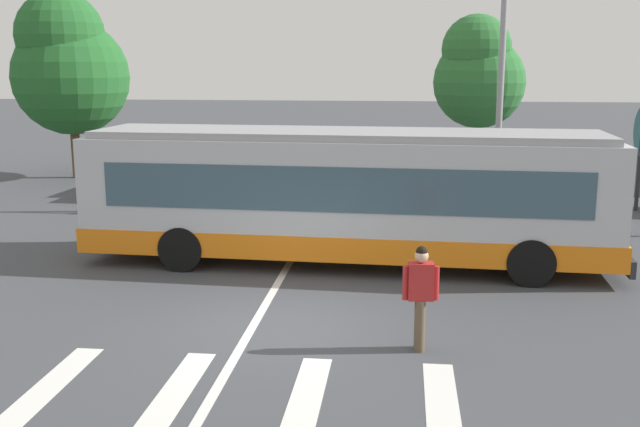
% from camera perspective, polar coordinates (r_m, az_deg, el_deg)
% --- Properties ---
extents(ground_plane, '(160.00, 160.00, 0.00)m').
position_cam_1_polar(ground_plane, '(13.20, -3.24, -8.57)').
color(ground_plane, '#424449').
extents(city_transit_bus, '(12.06, 3.05, 3.06)m').
position_cam_1_polar(city_transit_bus, '(16.75, 2.06, 1.39)').
color(city_transit_bus, black).
rests_on(city_transit_bus, ground_plane).
extents(pedestrian_crossing_street, '(0.58, 0.30, 1.72)m').
position_cam_1_polar(pedestrian_crossing_street, '(11.88, 7.76, -6.03)').
color(pedestrian_crossing_street, brown).
rests_on(pedestrian_crossing_street, ground_plane).
extents(parked_car_champagne, '(2.03, 4.58, 1.35)m').
position_cam_1_polar(parked_car_champagne, '(27.12, -13.55, 3.21)').
color(parked_car_champagne, black).
rests_on(parked_car_champagne, ground_plane).
extents(parked_car_silver, '(2.15, 4.62, 1.35)m').
position_cam_1_polar(parked_car_silver, '(26.29, -8.12, 3.16)').
color(parked_car_silver, black).
rests_on(parked_car_silver, ground_plane).
extents(parked_car_red, '(2.13, 4.62, 1.35)m').
position_cam_1_polar(parked_car_red, '(26.14, -2.28, 3.22)').
color(parked_car_red, black).
rests_on(parked_car_red, ground_plane).
extents(parked_car_black, '(2.10, 4.61, 1.35)m').
position_cam_1_polar(parked_car_black, '(25.30, 3.92, 2.93)').
color(parked_car_black, black).
rests_on(parked_car_black, ground_plane).
extents(parked_car_charcoal, '(2.08, 4.60, 1.35)m').
position_cam_1_polar(parked_car_charcoal, '(25.73, 10.06, 2.92)').
color(parked_car_charcoal, black).
rests_on(parked_car_charcoal, ground_plane).
extents(twin_arm_street_lamp, '(4.75, 0.32, 9.74)m').
position_cam_1_polar(twin_arm_street_lamp, '(23.78, 14.01, 14.61)').
color(twin_arm_street_lamp, '#939399').
rests_on(twin_arm_street_lamp, ground_plane).
extents(background_tree_left, '(4.53, 4.53, 7.29)m').
position_cam_1_polar(background_tree_left, '(31.08, -18.87, 10.78)').
color(background_tree_left, brown).
rests_on(background_tree_left, ground_plane).
extents(background_tree_right, '(3.73, 3.73, 6.48)m').
position_cam_1_polar(background_tree_right, '(31.14, 12.13, 10.56)').
color(background_tree_right, brown).
rests_on(background_tree_right, ground_plane).
extents(crosswalk_painted_stripes, '(7.85, 2.81, 0.01)m').
position_cam_1_polar(crosswalk_painted_stripes, '(10.85, -11.09, -13.35)').
color(crosswalk_painted_stripes, silver).
rests_on(crosswalk_painted_stripes, ground_plane).
extents(lane_center_line, '(0.16, 24.00, 0.01)m').
position_cam_1_polar(lane_center_line, '(15.13, -3.59, -5.91)').
color(lane_center_line, silver).
rests_on(lane_center_line, ground_plane).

